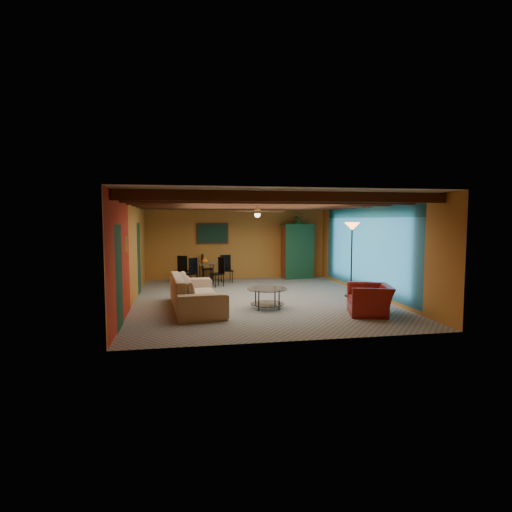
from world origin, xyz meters
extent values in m
cube|color=gray|center=(0.00, 0.00, 0.00)|extent=(6.50, 8.00, 0.01)
cube|color=silver|center=(0.00, 0.00, 2.70)|extent=(6.50, 8.00, 0.01)
cube|color=#B8722A|center=(0.00, 4.00, 1.35)|extent=(6.50, 0.02, 2.70)
cube|color=#AB2513|center=(-3.25, 0.00, 1.35)|extent=(0.02, 8.00, 2.70)
cube|color=teal|center=(3.25, 0.00, 1.35)|extent=(0.02, 8.00, 2.70)
imported|color=tan|center=(-1.68, -0.99, 0.41)|extent=(1.29, 2.85, 0.81)
imported|color=maroon|center=(2.16, -2.30, 0.34)|extent=(1.17, 1.26, 0.68)
cube|color=brown|center=(2.20, 3.70, 0.97)|extent=(1.18, 0.72, 1.93)
cube|color=black|center=(-0.90, 3.96, 1.65)|extent=(1.05, 0.03, 0.65)
imported|color=#26661E|center=(2.20, 3.70, 2.16)|extent=(0.45, 0.41, 0.44)
imported|color=orange|center=(-1.23, 2.96, 1.05)|extent=(0.24, 0.24, 0.20)
camera|label=1|loc=(-2.04, -10.94, 2.14)|focal=29.11mm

